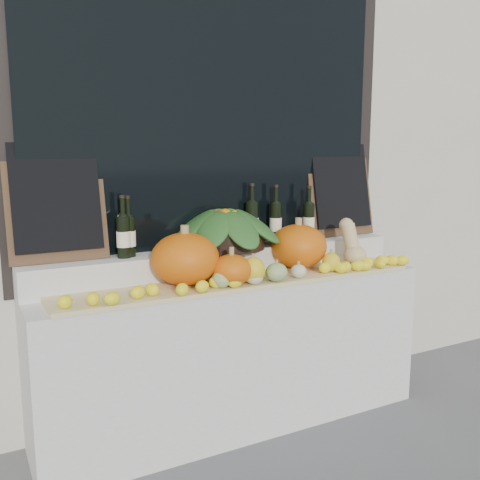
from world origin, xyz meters
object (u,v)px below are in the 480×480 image
Objects in this scene: pumpkin_right at (298,246)px; pumpkin_left at (185,259)px; produce_bowl at (225,228)px; wine_bottle_tall at (252,222)px; butternut_squash at (352,246)px.

pumpkin_left is at bearing -175.67° from pumpkin_right.
wine_bottle_tall reaches higher than produce_bowl.
pumpkin_left is 1.09m from butternut_squash.
butternut_squash is at bearing -18.41° from produce_bowl.
pumpkin_left is 1.26× the size of butternut_squash.
pumpkin_right is at bearing -19.53° from produce_bowl.
produce_bowl is (-0.75, 0.25, 0.13)m from butternut_squash.
produce_bowl is 1.91× the size of wine_bottle_tall.
wine_bottle_tall is at bearing 13.72° from produce_bowl.
butternut_squash reaches higher than pumpkin_left.
butternut_squash is at bearing -16.97° from pumpkin_right.
pumpkin_left is at bearing -154.90° from wine_bottle_tall.
produce_bowl is at bearing -166.28° from wine_bottle_tall.
butternut_squash is 0.78× the size of wine_bottle_tall.
produce_bowl is at bearing 31.25° from pumpkin_left.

